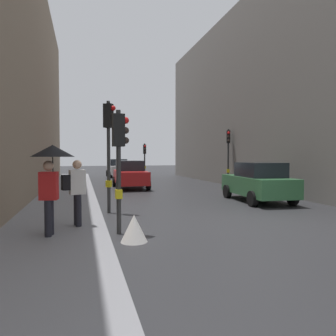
% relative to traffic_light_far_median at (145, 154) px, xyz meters
% --- Properties ---
extents(ground_plane, '(120.00, 120.00, 0.00)m').
position_rel_traffic_light_far_median_xyz_m(ground_plane, '(-0.27, -19.39, -2.21)').
color(ground_plane, '#28282B').
extents(sidewalk_kerb, '(2.68, 40.00, 0.16)m').
position_rel_traffic_light_far_median_xyz_m(sidewalk_kerb, '(-6.23, -13.39, -2.13)').
color(sidewalk_kerb, gray).
rests_on(sidewalk_kerb, ground).
extents(building_facade_right, '(12.00, 27.16, 12.04)m').
position_rel_traffic_light_far_median_xyz_m(building_facade_right, '(10.34, -8.90, 3.81)').
color(building_facade_right, slate).
rests_on(building_facade_right, ground).
extents(traffic_light_far_median, '(0.24, 0.43, 3.21)m').
position_rel_traffic_light_far_median_xyz_m(traffic_light_far_median, '(0.00, 0.00, 0.00)').
color(traffic_light_far_median, '#2D2D2D').
rests_on(traffic_light_far_median, ground).
extents(traffic_light_near_right, '(0.44, 0.37, 3.99)m').
position_rel_traffic_light_far_median_xyz_m(traffic_light_near_right, '(-4.57, -16.67, 0.54)').
color(traffic_light_near_right, '#2D2D2D').
rests_on(traffic_light_near_right, ground).
extents(traffic_light_near_left, '(0.44, 0.27, 3.23)m').
position_rel_traffic_light_far_median_xyz_m(traffic_light_near_left, '(-4.56, -19.80, 0.01)').
color(traffic_light_near_left, '#2D2D2D').
rests_on(traffic_light_near_left, ground).
extents(traffic_light_mid_street, '(0.33, 0.45, 3.87)m').
position_rel_traffic_light_far_median_xyz_m(traffic_light_mid_street, '(4.03, -8.72, 0.45)').
color(traffic_light_mid_street, '#2D2D2D').
rests_on(traffic_light_mid_street, ground).
extents(car_red_sedan, '(2.08, 4.23, 1.76)m').
position_rel_traffic_light_far_median_xyz_m(car_red_sedan, '(-2.55, -8.20, -1.34)').
color(car_red_sedan, red).
rests_on(car_red_sedan, ground).
extents(car_green_estate, '(2.27, 4.32, 1.76)m').
position_rel_traffic_light_far_median_xyz_m(car_green_estate, '(2.12, -15.54, -1.34)').
color(car_green_estate, '#2D6038').
rests_on(car_green_estate, ground).
extents(car_white_compact, '(2.10, 4.24, 1.76)m').
position_rel_traffic_light_far_median_xyz_m(car_white_compact, '(-2.09, 3.08, -1.34)').
color(car_white_compact, silver).
rests_on(car_white_compact, ground).
extents(pedestrian_with_umbrella, '(1.00, 1.00, 2.14)m').
position_rel_traffic_light_far_median_xyz_m(pedestrian_with_umbrella, '(-6.19, -20.19, -0.37)').
color(pedestrian_with_umbrella, black).
rests_on(pedestrian_with_umbrella, sidewalk_kerb).
extents(pedestrian_with_black_backpack, '(0.65, 0.41, 1.77)m').
position_rel_traffic_light_far_median_xyz_m(pedestrian_with_black_backpack, '(-5.67, -19.24, -1.05)').
color(pedestrian_with_black_backpack, black).
rests_on(pedestrian_with_black_backpack, sidewalk_kerb).
extents(warning_sign_triangle, '(0.64, 0.64, 0.65)m').
position_rel_traffic_light_far_median_xyz_m(warning_sign_triangle, '(-4.33, -20.67, -1.89)').
color(warning_sign_triangle, silver).
rests_on(warning_sign_triangle, ground).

